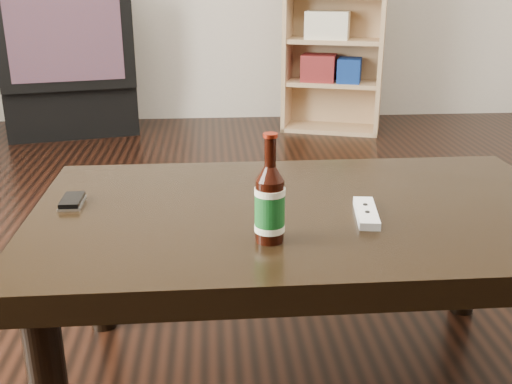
{
  "coord_description": "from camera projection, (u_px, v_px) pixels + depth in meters",
  "views": [
    {
      "loc": [
        -0.21,
        -1.64,
        1.07
      ],
      "look_at": [
        -0.12,
        -0.44,
        0.63
      ],
      "focal_mm": 42.0,
      "sensor_mm": 36.0,
      "label": 1
    }
  ],
  "objects": [
    {
      "name": "floor",
      "position": [
        281.0,
        329.0,
        1.92
      ],
      "size": [
        5.0,
        6.0,
        0.01
      ],
      "primitive_type": "cube",
      "color": "black",
      "rests_on": "ground"
    },
    {
      "name": "phone",
      "position": [
        72.0,
        201.0,
        1.53
      ],
      "size": [
        0.05,
        0.1,
        0.02
      ],
      "rotation": [
        0.0,
        0.0,
        0.01
      ],
      "color": "#BBBBBD",
      "rests_on": "coffee_table"
    },
    {
      "name": "remote",
      "position": [
        366.0,
        213.0,
        1.45
      ],
      "size": [
        0.07,
        0.18,
        0.02
      ],
      "rotation": [
        0.0,
        0.0,
        -0.14
      ],
      "color": "silver",
      "rests_on": "coffee_table"
    },
    {
      "name": "bookshelf",
      "position": [
        334.0,
        37.0,
        4.15
      ],
      "size": [
        0.74,
        0.5,
        1.26
      ],
      "rotation": [
        0.0,
        0.0,
        -0.3
      ],
      "color": "tan",
      "rests_on": "floor"
    },
    {
      "name": "beer_bottle",
      "position": [
        270.0,
        204.0,
        1.3
      ],
      "size": [
        0.08,
        0.08,
        0.24
      ],
      "rotation": [
        0.0,
        0.0,
        -0.16
      ],
      "color": "black",
      "rests_on": "coffee_table"
    },
    {
      "name": "coffee_table",
      "position": [
        305.0,
        232.0,
        1.54
      ],
      "size": [
        1.38,
        0.81,
        0.51
      ],
      "rotation": [
        0.0,
        0.0,
        0.0
      ],
      "color": "black",
      "rests_on": "floor"
    },
    {
      "name": "tv",
      "position": [
        65.0,
        37.0,
        4.05
      ],
      "size": [
        0.96,
        0.72,
        0.64
      ],
      "rotation": [
        0.0,
        0.0,
        0.23
      ],
      "color": "black",
      "rests_on": "tv_stand"
    },
    {
      "name": "tv_stand",
      "position": [
        73.0,
        109.0,
        4.22
      ],
      "size": [
        0.94,
        0.62,
        0.35
      ],
      "primitive_type": "cube",
      "rotation": [
        0.0,
        0.0,
        0.23
      ],
      "color": "black",
      "rests_on": "floor"
    }
  ]
}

